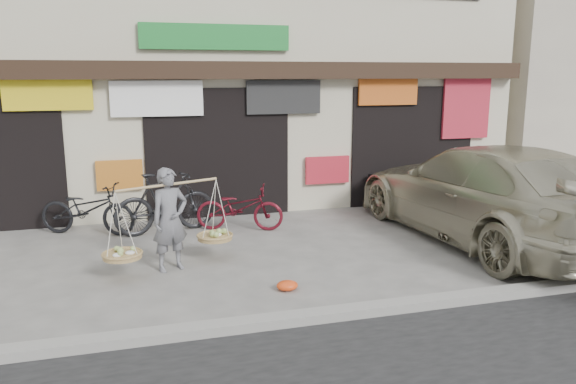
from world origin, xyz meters
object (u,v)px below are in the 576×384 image
object	(u,v)px
street_vendor	(170,224)
suv	(485,192)
bike_1	(165,203)
bike_0	(88,209)
bike_2	(240,208)

from	to	relation	value
street_vendor	suv	size ratio (longest dim) A/B	0.32
bike_1	street_vendor	bearing A→B (deg)	165.59
bike_0	bike_1	size ratio (longest dim) A/B	0.95
bike_2	bike_0	bearing A→B (deg)	99.50
suv	bike_1	bearing A→B (deg)	-23.56
street_vendor	bike_2	xyz separation A→B (m)	(1.45, 1.94, -0.29)
bike_0	bike_2	size ratio (longest dim) A/B	1.10
street_vendor	bike_2	bearing A→B (deg)	31.57
bike_2	suv	size ratio (longest dim) A/B	0.27
bike_0	suv	bearing A→B (deg)	-85.05
bike_1	suv	world-z (taller)	suv
street_vendor	bike_1	distance (m)	2.14
street_vendor	bike_2	world-z (taller)	street_vendor
street_vendor	suv	world-z (taller)	suv
bike_0	suv	world-z (taller)	suv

